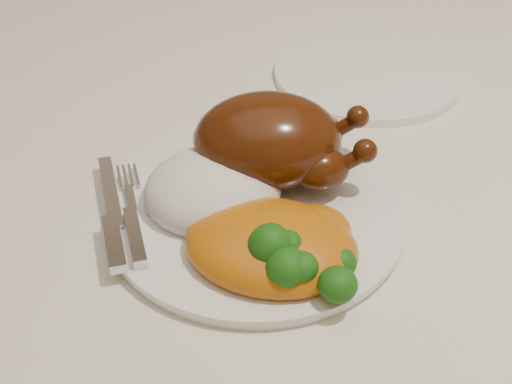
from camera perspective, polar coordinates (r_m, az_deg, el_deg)
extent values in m
cube|color=brown|center=(0.72, 4.26, -0.52)|extent=(1.60, 0.90, 0.04)
cube|color=silver|center=(0.71, 4.35, 0.99)|extent=(1.72, 1.02, 0.01)
cube|color=silver|center=(1.18, -2.52, 12.47)|extent=(1.72, 0.01, 0.18)
cylinder|color=white|center=(0.65, 0.00, -1.79)|extent=(0.35, 0.35, 0.01)
cylinder|color=white|center=(0.88, 8.92, 9.34)|extent=(0.27, 0.27, 0.01)
ellipsoid|color=#481F07|center=(0.66, 0.91, 4.10)|extent=(0.16, 0.13, 0.09)
ellipsoid|color=#481F07|center=(0.64, 0.15, 5.24)|extent=(0.07, 0.06, 0.04)
ellipsoid|color=#481F07|center=(0.64, 5.22, 1.82)|extent=(0.05, 0.04, 0.04)
sphere|color=#481F07|center=(0.64, 8.73, 3.27)|extent=(0.02, 0.02, 0.02)
ellipsoid|color=#481F07|center=(0.69, 4.86, 4.59)|extent=(0.05, 0.04, 0.04)
sphere|color=#481F07|center=(0.68, 8.14, 5.97)|extent=(0.02, 0.02, 0.02)
sphere|color=#481F07|center=(0.64, -3.08, 1.43)|extent=(0.03, 0.03, 0.03)
sphere|color=#481F07|center=(0.69, -2.89, 4.61)|extent=(0.03, 0.03, 0.03)
ellipsoid|color=white|center=(0.65, -3.47, 0.10)|extent=(0.13, 0.12, 0.07)
ellipsoid|color=orange|center=(0.59, 1.20, -4.33)|extent=(0.18, 0.16, 0.05)
ellipsoid|color=orange|center=(0.61, 4.54, -3.09)|extent=(0.07, 0.06, 0.03)
ellipsoid|color=#11400A|center=(0.57, 3.17, -5.97)|extent=(0.04, 0.04, 0.03)
ellipsoid|color=#11400A|center=(0.55, 6.54, -7.36)|extent=(0.03, 0.03, 0.03)
ellipsoid|color=#11400A|center=(0.60, 0.02, -3.05)|extent=(0.03, 0.03, 0.03)
ellipsoid|color=#11400A|center=(0.57, 2.48, -4.48)|extent=(0.03, 0.03, 0.03)
ellipsoid|color=#11400A|center=(0.58, 6.68, -5.64)|extent=(0.03, 0.03, 0.03)
ellipsoid|color=#11400A|center=(0.56, 1.15, -4.41)|extent=(0.04, 0.04, 0.04)
ellipsoid|color=#11400A|center=(0.62, -2.89, -1.46)|extent=(0.04, 0.04, 0.04)
ellipsoid|color=#11400A|center=(0.58, 2.87, -5.19)|extent=(0.04, 0.04, 0.03)
ellipsoid|color=#11400A|center=(0.55, 2.49, -6.03)|extent=(0.03, 0.03, 0.03)
ellipsoid|color=#11400A|center=(0.55, 3.64, -5.97)|extent=(0.03, 0.03, 0.02)
cube|color=silver|center=(0.67, -11.59, 0.11)|extent=(0.02, 0.11, 0.00)
cube|color=silver|center=(0.61, -11.29, -4.03)|extent=(0.02, 0.07, 0.01)
cube|color=silver|center=(0.62, -9.66, -3.55)|extent=(0.02, 0.07, 0.01)
cube|color=silver|center=(0.67, -10.09, 0.37)|extent=(0.02, 0.08, 0.00)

